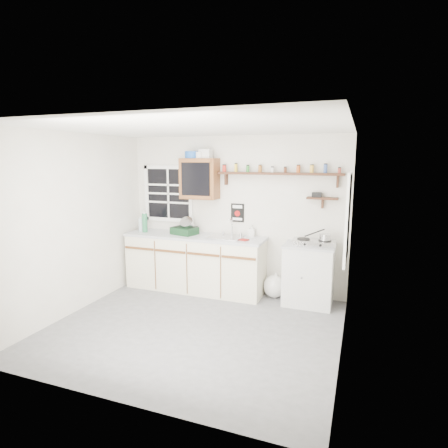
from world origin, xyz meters
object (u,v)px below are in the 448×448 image
object	(u,v)px
right_cabinet	(309,274)
main_cabinet	(195,263)
hotplate	(314,242)
spice_shelf	(278,173)
dish_rack	(185,229)
upper_cabinet	(200,179)

from	to	relation	value
right_cabinet	main_cabinet	bearing A→B (deg)	-179.21
main_cabinet	hotplate	world-z (taller)	hotplate
spice_shelf	right_cabinet	bearing A→B (deg)	-19.53
main_cabinet	dish_rack	bearing A→B (deg)	175.19
right_cabinet	upper_cabinet	bearing A→B (deg)	176.24
upper_cabinet	hotplate	size ratio (longest dim) A/B	1.04
upper_cabinet	dish_rack	xyz separation A→B (m)	(-0.21, -0.13, -0.81)
hotplate	spice_shelf	bearing A→B (deg)	156.99
right_cabinet	spice_shelf	distance (m)	1.58
hotplate	main_cabinet	bearing A→B (deg)	176.53
spice_shelf	upper_cabinet	bearing A→B (deg)	-176.88
upper_cabinet	main_cabinet	bearing A→B (deg)	-103.68
spice_shelf	dish_rack	distance (m)	1.75
spice_shelf	hotplate	xyz separation A→B (m)	(0.59, -0.21, -0.98)
hotplate	right_cabinet	bearing A→B (deg)	158.24
upper_cabinet	spice_shelf	world-z (taller)	upper_cabinet
right_cabinet	dish_rack	bearing A→B (deg)	-179.69
spice_shelf	dish_rack	size ratio (longest dim) A/B	4.25
dish_rack	hotplate	bearing A→B (deg)	14.17
main_cabinet	spice_shelf	distance (m)	1.98
hotplate	upper_cabinet	bearing A→B (deg)	172.12
right_cabinet	hotplate	world-z (taller)	hotplate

